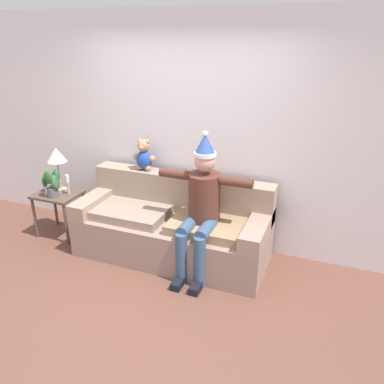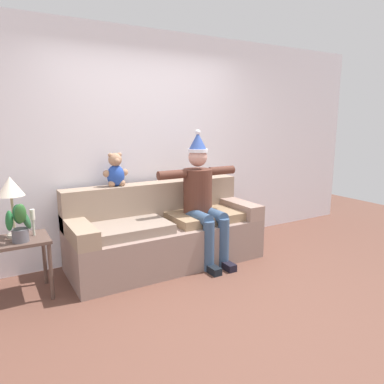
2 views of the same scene
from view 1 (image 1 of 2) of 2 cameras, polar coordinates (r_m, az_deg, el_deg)
The scene contains 10 objects.
ground_plane at distance 3.88m, azimuth -9.30°, elevation -16.61°, with size 10.00×10.00×0.00m, color brown.
back_wall at distance 4.53m, azimuth -0.42°, elevation 8.79°, with size 7.00×0.10×2.70m, color silver.
couch at distance 4.45m, azimuth -2.83°, elevation -5.23°, with size 2.20×0.86×0.92m.
person_seated at distance 3.98m, azimuth 1.39°, elevation -1.80°, with size 1.02×0.77×1.54m.
teddy_bear at distance 4.58m, azimuth -7.17°, elevation 5.33°, with size 0.29×0.17×0.38m.
side_table at distance 5.12m, azimuth -19.35°, elevation -1.18°, with size 0.54×0.44×0.57m.
table_lamp at distance 5.00m, azimuth -19.57°, elevation 4.96°, with size 0.24×0.24×0.57m.
potted_plant at distance 4.94m, azimuth -20.23°, elevation 1.18°, with size 0.24×0.24×0.37m.
candle_tall at distance 5.12m, azimuth -21.12°, elevation 1.29°, with size 0.04×0.04×0.20m.
candle_short at distance 4.96m, azimuth -18.09°, elevation 1.47°, with size 0.04×0.04×0.25m.
Camera 1 is at (1.64, -2.53, 2.44)m, focal length 35.70 mm.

